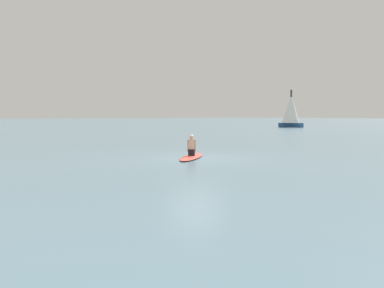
# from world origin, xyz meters

# --- Properties ---
(ground_plane) EXTENTS (400.00, 400.00, 0.00)m
(ground_plane) POSITION_xyz_m (0.00, 0.00, 0.00)
(ground_plane) COLOR slate
(surfboard) EXTENTS (3.07, 2.77, 0.10)m
(surfboard) POSITION_xyz_m (0.02, -0.29, 0.05)
(surfboard) COLOR #D84C3F
(surfboard) RESTS_ON ground
(person_paddler) EXTENTS (0.40, 0.39, 0.94)m
(person_paddler) POSITION_xyz_m (0.02, -0.29, 0.52)
(person_paddler) COLOR black
(person_paddler) RESTS_ON surfboard
(sailboat_distant) EXTENTS (2.88, 3.86, 5.72)m
(sailboat_distant) POSITION_xyz_m (-38.68, -25.28, 2.68)
(sailboat_distant) COLOR navy
(sailboat_distant) RESTS_ON ground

